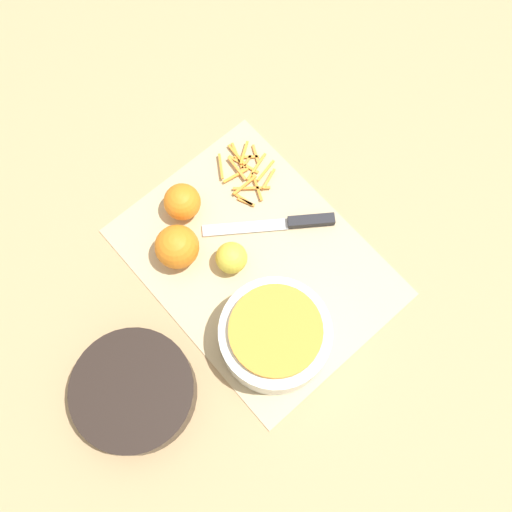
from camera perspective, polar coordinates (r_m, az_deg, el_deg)
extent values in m
plane|color=tan|center=(1.10, 0.00, -0.60)|extent=(4.00, 4.00, 0.00)
cube|color=#CCB284|center=(1.10, 0.00, -0.55)|extent=(0.48, 0.36, 0.01)
cylinder|color=silver|center=(1.02, 1.80, -7.64)|extent=(0.19, 0.19, 0.08)
cylinder|color=orange|center=(0.98, 1.88, -7.14)|extent=(0.15, 0.15, 0.02)
cylinder|color=black|center=(1.04, -11.50, -12.53)|extent=(0.20, 0.20, 0.07)
cube|color=#232328|center=(1.12, 5.28, 3.37)|extent=(0.07, 0.08, 0.02)
cube|color=silver|center=(1.11, -1.04, 2.73)|extent=(0.11, 0.14, 0.00)
sphere|color=orange|center=(1.07, -7.53, 0.88)|extent=(0.08, 0.08, 0.08)
sphere|color=orange|center=(1.11, -7.04, 5.13)|extent=(0.07, 0.07, 0.07)
sphere|color=gold|center=(1.07, -2.36, -0.17)|extent=(0.06, 0.06, 0.06)
cube|color=orange|center=(1.18, -1.80, 9.52)|extent=(0.06, 0.03, 0.00)
cube|color=orange|center=(1.18, -0.03, 9.67)|extent=(0.04, 0.02, 0.00)
cube|color=#F99A36|center=(1.15, 1.24, 7.37)|extent=(0.02, 0.05, 0.00)
cube|color=orange|center=(1.14, -0.42, 6.49)|extent=(0.05, 0.06, 0.00)
cube|color=orange|center=(1.14, -1.06, 6.79)|extent=(0.01, 0.06, 0.00)
cube|color=orange|center=(1.17, -1.10, 8.63)|extent=(0.02, 0.05, 0.00)
cube|color=orange|center=(1.17, -1.20, 8.73)|extent=(0.07, 0.02, 0.00)
cube|color=orange|center=(1.14, -1.29, 5.47)|extent=(0.04, 0.02, 0.00)
cube|color=orange|center=(1.16, -1.95, 7.68)|extent=(0.01, 0.05, 0.00)
cube|color=orange|center=(1.16, -1.82, 8.35)|extent=(0.06, 0.01, 0.00)
cube|color=orange|center=(1.14, 0.11, 6.62)|extent=(0.06, 0.03, 0.00)
cube|color=orange|center=(1.17, -1.14, 9.83)|extent=(0.03, 0.04, 0.00)
cube|color=orange|center=(1.16, -3.37, 8.53)|extent=(0.05, 0.03, 0.00)
cube|color=orange|center=(1.13, -0.95, 5.16)|extent=(0.03, 0.02, 0.00)
cube|color=orange|center=(1.16, 0.06, 8.51)|extent=(0.02, 0.06, 0.00)
cube|color=gold|center=(1.16, 0.94, 8.14)|extent=(0.02, 0.05, 0.00)
cube|color=orange|center=(1.18, -0.92, 9.41)|extent=(0.04, 0.04, 0.00)
cube|color=orange|center=(1.18, -1.85, 9.62)|extent=(0.05, 0.01, 0.00)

